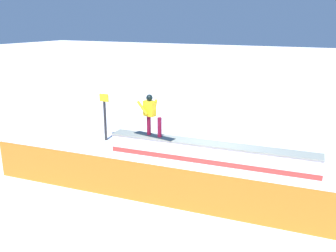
# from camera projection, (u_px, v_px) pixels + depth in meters

# --- Properties ---
(ground_plane) EXTENTS (120.00, 120.00, 0.00)m
(ground_plane) POSITION_uv_depth(u_px,v_px,m) (209.00, 164.00, 12.04)
(ground_plane) COLOR white
(grind_box) EXTENTS (6.98, 1.14, 0.75)m
(grind_box) POSITION_uv_depth(u_px,v_px,m) (209.00, 155.00, 11.94)
(grind_box) COLOR white
(grind_box) RESTS_ON ground_plane
(snowboarder) EXTENTS (1.61, 0.55, 1.43)m
(snowboarder) POSITION_uv_depth(u_px,v_px,m) (151.00, 114.00, 12.38)
(snowboarder) COLOR black
(snowboarder) RESTS_ON grind_box
(safety_fence) EXTENTS (10.73, 0.90, 1.08)m
(safety_fence) POSITION_uv_depth(u_px,v_px,m) (166.00, 187.00, 9.14)
(safety_fence) COLOR orange
(safety_fence) RESTS_ON ground_plane
(trail_marker) EXTENTS (0.40, 0.10, 1.87)m
(trail_marker) POSITION_uv_depth(u_px,v_px,m) (105.00, 116.00, 14.19)
(trail_marker) COLOR #262628
(trail_marker) RESTS_ON ground_plane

